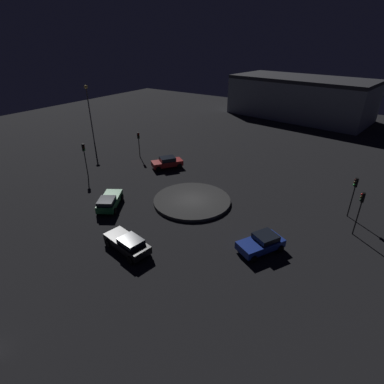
{
  "coord_description": "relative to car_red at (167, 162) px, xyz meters",
  "views": [
    {
      "loc": [
        16.22,
        -23.95,
        16.18
      ],
      "look_at": [
        0.0,
        0.0,
        1.23
      ],
      "focal_mm": 28.3,
      "sensor_mm": 36.0,
      "label": 1
    }
  ],
  "objects": [
    {
      "name": "car_blue",
      "position": [
        17.77,
        -9.76,
        -0.07
      ],
      "size": [
        3.5,
        4.35,
        1.43
      ],
      "rotation": [
        0.0,
        0.0,
        4.23
      ],
      "color": "#1E38A5",
      "rests_on": "ground_plane"
    },
    {
      "name": "traffic_light_east",
      "position": [
        23.81,
        -2.85,
        2.23
      ],
      "size": [
        0.38,
        0.34,
        4.27
      ],
      "rotation": [
        0.0,
        0.0,
        -2.93
      ],
      "color": "#2D2D2D",
      "rests_on": "ground_plane"
    },
    {
      "name": "car_red",
      "position": [
        0.0,
        0.0,
        0.0
      ],
      "size": [
        3.81,
        4.4,
        1.54
      ],
      "rotation": [
        0.0,
        0.0,
        0.97
      ],
      "color": "red",
      "rests_on": "ground_plane"
    },
    {
      "name": "traffic_light_northwest",
      "position": [
        -6.0,
        0.98,
        1.87
      ],
      "size": [
        0.4,
        0.37,
        3.74
      ],
      "rotation": [
        0.0,
        0.0,
        -0.46
      ],
      "color": "#2D2D2D",
      "rests_on": "ground_plane"
    },
    {
      "name": "traffic_light_west",
      "position": [
        -6.91,
        -7.88,
        2.24
      ],
      "size": [
        0.37,
        0.32,
        4.28
      ],
      "rotation": [
        0.0,
        0.0,
        0.12
      ],
      "color": "#2D2D2D",
      "rests_on": "ground_plane"
    },
    {
      "name": "store_building",
      "position": [
        5.78,
        39.78,
        3.4
      ],
      "size": [
        30.42,
        17.35,
        8.4
      ],
      "rotation": [
        0.0,
        0.0,
        3.01
      ],
      "color": "#8C939E",
      "rests_on": "ground_plane"
    },
    {
      "name": "streetlamp_west",
      "position": [
        -17.27,
        1.78,
        5.44
      ],
      "size": [
        0.57,
        0.57,
        9.34
      ],
      "color": "#4C4C51",
      "rests_on": "ground_plane"
    },
    {
      "name": "car_green",
      "position": [
        1.73,
        -11.99,
        -0.04
      ],
      "size": [
        3.74,
        4.5,
        1.45
      ],
      "rotation": [
        0.0,
        0.0,
        2.13
      ],
      "color": "#1E7238",
      "rests_on": "ground_plane"
    },
    {
      "name": "roundabout_island",
      "position": [
        8.25,
        -6.12,
        -0.63
      ],
      "size": [
        8.4,
        8.4,
        0.34
      ],
      "primitive_type": "cylinder",
      "color": "#383838",
      "rests_on": "ground_plane"
    },
    {
      "name": "traffic_light_northeast",
      "position": [
        22.85,
        0.24,
        2.19
      ],
      "size": [
        0.39,
        0.36,
        4.2
      ],
      "rotation": [
        0.0,
        0.0,
        -2.73
      ],
      "color": "#2D2D2D",
      "rests_on": "ground_plane"
    },
    {
      "name": "ground_plane",
      "position": [
        8.25,
        -6.12,
        -0.8
      ],
      "size": [
        116.87,
        116.87,
        0.0
      ],
      "primitive_type": "plane",
      "color": "black"
    },
    {
      "name": "car_black",
      "position": [
        8.51,
        -16.13,
        -0.05
      ],
      "size": [
        4.68,
        2.57,
        1.42
      ],
      "rotation": [
        0.0,
        0.0,
        2.98
      ],
      "color": "black",
      "rests_on": "ground_plane"
    }
  ]
}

